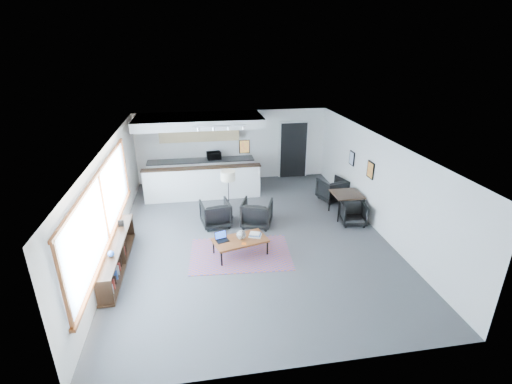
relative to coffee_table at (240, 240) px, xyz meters
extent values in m
cube|color=#474749|center=(0.42, 0.92, -0.40)|extent=(7.00, 9.00, 0.01)
cube|color=white|center=(0.42, 0.92, 2.21)|extent=(7.00, 9.00, 0.01)
cube|color=silver|center=(0.42, 5.43, 0.91)|extent=(7.00, 0.01, 2.60)
cube|color=silver|center=(0.42, -3.58, 0.91)|extent=(7.00, 0.01, 2.60)
cube|color=silver|center=(-3.09, 0.92, 0.91)|extent=(0.01, 9.00, 2.60)
cube|color=silver|center=(3.92, 0.92, 0.91)|extent=(0.01, 9.00, 2.60)
cube|color=#8CBFFF|center=(-3.05, 0.02, 1.11)|extent=(0.02, 5.80, 1.55)
cube|color=brown|center=(-3.02, 0.02, 0.31)|extent=(0.10, 5.95, 0.06)
cube|color=brown|center=(-3.03, 0.02, 1.91)|extent=(0.06, 5.95, 0.06)
cube|color=brown|center=(-3.03, -2.88, 1.11)|extent=(0.06, 0.06, 1.60)
cube|color=brown|center=(-3.03, 0.02, 1.11)|extent=(0.06, 0.06, 1.60)
cube|color=brown|center=(-3.03, 2.92, 1.11)|extent=(0.06, 0.06, 1.60)
cube|color=black|center=(-2.88, -0.08, 0.23)|extent=(0.35, 3.00, 0.05)
cube|color=black|center=(-2.88, -0.08, -0.34)|extent=(0.35, 3.00, 0.05)
cube|color=black|center=(-2.88, -1.53, -0.06)|extent=(0.33, 0.04, 0.55)
cube|color=black|center=(-2.88, -0.08, -0.06)|extent=(0.33, 0.04, 0.55)
cube|color=black|center=(-2.88, 1.37, -0.06)|extent=(0.33, 0.04, 0.55)
cube|color=#3359A5|center=(-2.88, -1.38, -0.22)|extent=(0.18, 0.04, 0.20)
cube|color=silver|center=(-2.88, -1.21, -0.21)|extent=(0.18, 0.04, 0.22)
cube|color=maroon|center=(-2.88, -1.04, -0.20)|extent=(0.18, 0.04, 0.24)
cube|color=black|center=(-2.88, -0.87, -0.22)|extent=(0.18, 0.04, 0.20)
cube|color=#3359A5|center=(-2.88, -0.70, -0.21)|extent=(0.18, 0.04, 0.22)
cube|color=silver|center=(-2.88, -0.53, -0.20)|extent=(0.18, 0.04, 0.24)
cube|color=maroon|center=(-2.88, -0.36, -0.22)|extent=(0.18, 0.04, 0.20)
cube|color=black|center=(-2.88, -0.19, -0.21)|extent=(0.18, 0.04, 0.22)
cube|color=#3359A5|center=(-2.88, -0.02, -0.20)|extent=(0.18, 0.03, 0.24)
cube|color=silver|center=(-2.88, 0.15, -0.22)|extent=(0.18, 0.03, 0.20)
cube|color=maroon|center=(-2.88, 0.32, -0.21)|extent=(0.18, 0.03, 0.22)
cube|color=black|center=(-2.88, 0.49, -0.20)|extent=(0.18, 0.04, 0.24)
cube|color=black|center=(-2.88, 0.72, 0.34)|extent=(0.14, 0.02, 0.18)
sphere|color=#264C99|center=(-2.86, -0.68, 0.32)|extent=(0.14, 0.14, 0.14)
cube|color=white|center=(-0.78, 3.62, 0.16)|extent=(3.80, 0.25, 1.10)
cube|color=black|center=(-0.78, 3.62, 0.72)|extent=(3.85, 0.32, 0.04)
cube|color=white|center=(-0.78, 5.07, 0.06)|extent=(3.80, 0.60, 0.90)
cube|color=#2D2D2D|center=(-0.78, 5.07, 0.52)|extent=(3.82, 0.62, 0.04)
cube|color=tan|center=(-0.78, 5.22, 1.56)|extent=(2.80, 0.35, 0.70)
cube|color=white|center=(-0.78, 4.52, 2.06)|extent=(4.20, 1.80, 0.30)
cube|color=black|center=(0.62, 3.63, 1.36)|extent=(0.35, 0.03, 0.45)
cube|color=orange|center=(0.62, 3.62, 1.36)|extent=(0.30, 0.01, 0.40)
cube|color=black|center=(2.72, 5.34, 0.66)|extent=(1.00, 0.12, 2.10)
cube|color=white|center=(2.20, 5.35, 0.66)|extent=(0.06, 0.10, 2.10)
cube|color=white|center=(3.24, 5.35, 0.66)|extent=(0.06, 0.10, 2.10)
cube|color=white|center=(2.72, 5.35, 1.73)|extent=(1.10, 0.10, 0.06)
cube|color=silver|center=(-0.18, 3.12, 2.17)|extent=(1.60, 0.04, 0.04)
cylinder|color=silver|center=(-0.83, 3.12, 2.09)|extent=(0.07, 0.07, 0.09)
cylinder|color=silver|center=(-0.38, 3.12, 2.09)|extent=(0.07, 0.07, 0.09)
cylinder|color=silver|center=(0.07, 3.12, 2.09)|extent=(0.07, 0.07, 0.09)
cylinder|color=silver|center=(0.52, 3.12, 2.09)|extent=(0.07, 0.07, 0.09)
cube|color=black|center=(3.89, 1.32, 1.16)|extent=(0.03, 0.38, 0.48)
cube|color=orange|center=(3.87, 1.32, 1.16)|extent=(0.00, 0.32, 0.42)
cube|color=black|center=(3.89, 2.62, 1.11)|extent=(0.03, 0.34, 0.44)
cube|color=#859FC5|center=(3.87, 2.62, 1.11)|extent=(0.00, 0.28, 0.38)
cube|color=#6A3E53|center=(0.00, 0.00, -0.38)|extent=(2.58, 1.85, 0.01)
cube|color=brown|center=(0.00, 0.00, 0.01)|extent=(1.43, 1.01, 0.05)
cube|color=black|center=(-0.50, -0.44, -0.20)|extent=(0.04, 0.04, 0.38)
cube|color=black|center=(-0.65, 0.13, -0.20)|extent=(0.04, 0.04, 0.38)
cube|color=black|center=(0.65, -0.13, -0.20)|extent=(0.04, 0.04, 0.38)
cube|color=black|center=(0.50, 0.44, -0.20)|extent=(0.04, 0.04, 0.38)
cube|color=black|center=(0.08, -0.29, -0.02)|extent=(1.20, 0.35, 0.03)
cube|color=black|center=(-0.08, 0.29, -0.02)|extent=(1.20, 0.35, 0.03)
cube|color=black|center=(-0.44, -0.01, 0.04)|extent=(0.35, 0.30, 0.02)
cube|color=black|center=(-0.47, 0.09, 0.15)|extent=(0.30, 0.15, 0.20)
cube|color=blue|center=(-0.47, 0.09, 0.15)|extent=(0.27, 0.13, 0.17)
sphere|color=gray|center=(0.03, 0.01, 0.15)|extent=(0.23, 0.23, 0.23)
cube|color=silver|center=(0.39, 0.10, 0.05)|extent=(0.36, 0.33, 0.03)
cube|color=#3359A5|center=(0.39, 0.10, 0.08)|extent=(0.33, 0.30, 0.03)
cube|color=silver|center=(0.37, 0.08, 0.11)|extent=(0.30, 0.27, 0.03)
cube|color=#E5590C|center=(0.06, -0.23, 0.04)|extent=(0.13, 0.13, 0.01)
imported|color=black|center=(-0.50, 1.67, 0.01)|extent=(0.89, 0.85, 0.81)
imported|color=black|center=(0.66, 1.48, 0.03)|extent=(1.02, 0.99, 0.84)
cylinder|color=black|center=(-0.07, 2.11, -0.38)|extent=(0.33, 0.33, 0.03)
cylinder|color=black|center=(-0.07, 2.11, 0.25)|extent=(0.03, 0.03, 1.24)
cylinder|color=beige|center=(-0.07, 2.11, 0.94)|extent=(0.54, 0.54, 0.28)
cube|color=black|center=(3.42, 1.68, 0.31)|extent=(0.85, 0.85, 0.04)
cylinder|color=black|center=(3.04, 1.30, -0.05)|extent=(0.04, 0.04, 0.68)
cylinder|color=black|center=(3.04, 2.05, -0.05)|extent=(0.04, 0.04, 0.68)
cylinder|color=black|center=(3.79, 1.30, -0.05)|extent=(0.04, 0.04, 0.68)
cylinder|color=black|center=(3.79, 2.05, -0.05)|extent=(0.04, 0.04, 0.68)
imported|color=black|center=(3.42, 1.11, -0.10)|extent=(0.65, 0.62, 0.59)
imported|color=black|center=(3.42, 2.87, -0.04)|extent=(0.82, 0.79, 0.69)
imported|color=black|center=(-0.31, 5.07, 0.71)|extent=(0.53, 0.34, 0.33)
camera|label=1|loc=(-0.92, -7.90, 4.55)|focal=26.00mm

